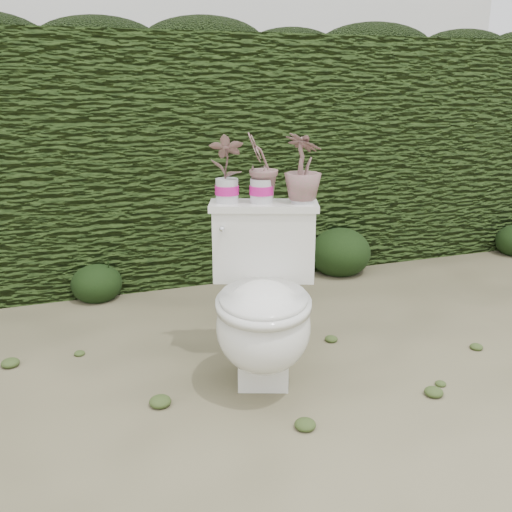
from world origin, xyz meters
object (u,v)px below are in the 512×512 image
object	(u,v)px
potted_plant_left	(227,170)
potted_plant_right	(303,170)
toilet	(263,307)
potted_plant_center	(261,169)

from	to	relation	value
potted_plant_left	potted_plant_right	distance (m)	0.35
toilet	potted_plant_right	distance (m)	0.64
potted_plant_right	potted_plant_center	bearing A→B (deg)	41.81
potted_plant_left	toilet	bearing A→B (deg)	128.12
toilet	potted_plant_center	bearing A→B (deg)	92.60
toilet	potted_plant_left	world-z (taller)	potted_plant_left
toilet	potted_plant_left	xyz separation A→B (m)	(-0.08, 0.28, 0.57)
toilet	potted_plant_right	world-z (taller)	potted_plant_right
potted_plant_left	potted_plant_right	size ratio (longest dim) A/B	0.99
potted_plant_left	potted_plant_right	bearing A→B (deg)	-177.06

